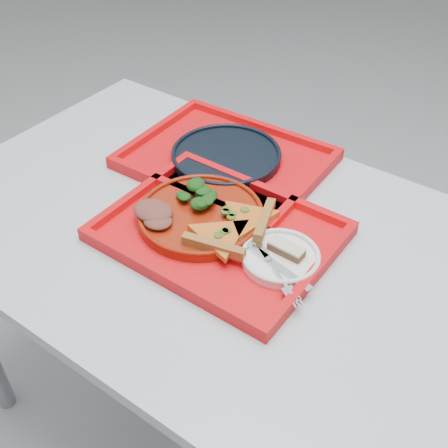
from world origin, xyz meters
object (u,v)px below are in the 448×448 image
Objects in this scene: tray_main at (219,234)px; navy_plate at (226,157)px; dinner_plate at (201,216)px; dessert_bar at (286,249)px; tray_far at (226,161)px.

tray_main is 1.73× the size of navy_plate.
dessert_bar reaches higher than dinner_plate.
tray_far is at bearing 0.00° from navy_plate.
dessert_bar is (0.29, -0.21, 0.02)m from navy_plate.
navy_plate is 0.36m from dessert_bar.
dessert_bar is at bearing -35.88° from navy_plate.
tray_main is 0.06m from dinner_plate.
tray_far is at bearing 145.33° from dessert_bar.
dessert_bar is (0.20, 0.00, 0.01)m from dinner_plate.
tray_main is 1.73× the size of dinner_plate.
dinner_plate is 1.00× the size of navy_plate.
dinner_plate is at bearing 169.72° from tray_main.
navy_plate is at bearing 112.19° from dinner_plate.
dessert_bar reaches higher than navy_plate.
tray_far is at bearing 122.45° from tray_main.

